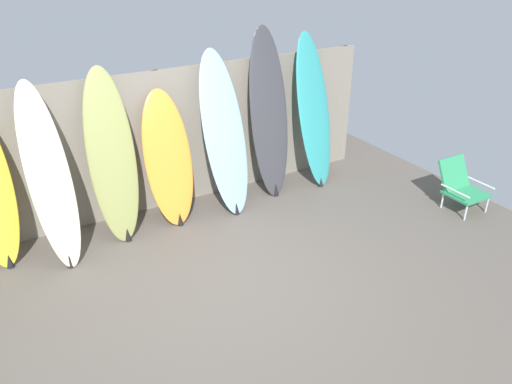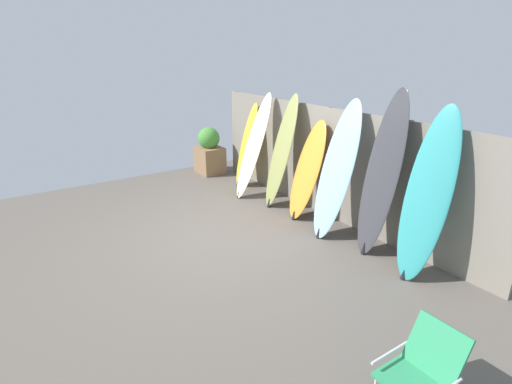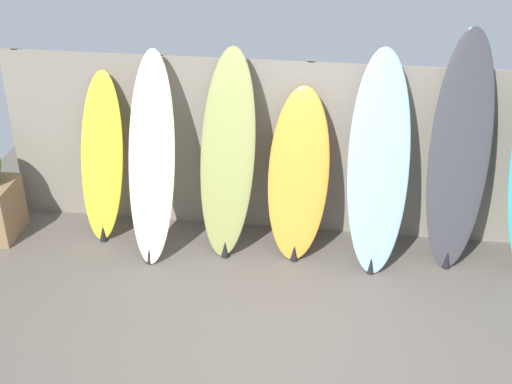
{
  "view_description": "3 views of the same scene",
  "coord_description": "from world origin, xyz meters",
  "px_view_note": "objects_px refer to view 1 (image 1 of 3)",
  "views": [
    {
      "loc": [
        -1.95,
        -3.7,
        3.22
      ],
      "look_at": [
        0.5,
        0.48,
        0.72
      ],
      "focal_mm": 35.0,
      "sensor_mm": 36.0,
      "label": 1
    },
    {
      "loc": [
        4.64,
        -2.5,
        2.69
      ],
      "look_at": [
        0.09,
        0.53,
        0.7
      ],
      "focal_mm": 28.0,
      "sensor_mm": 36.0,
      "label": 2
    },
    {
      "loc": [
        0.31,
        -4.32,
        3.97
      ],
      "look_at": [
        -0.36,
        0.79,
        1.07
      ],
      "focal_mm": 50.0,
      "sensor_mm": 36.0,
      "label": 3
    }
  ],
  "objects_px": {
    "surfboard_cream_1": "(49,178)",
    "surfboard_olive_2": "(112,158)",
    "surfboard_charcoal_5": "(269,116)",
    "surfboard_teal_6": "(314,112)",
    "surfboard_orange_3": "(168,159)",
    "beach_chair": "(461,185)",
    "surfboard_skyblue_4": "(224,135)"
  },
  "relations": [
    {
      "from": "surfboard_teal_6",
      "to": "beach_chair",
      "type": "xyz_separation_m",
      "value": [
        1.21,
        -1.65,
        -0.72
      ]
    },
    {
      "from": "surfboard_skyblue_4",
      "to": "beach_chair",
      "type": "height_order",
      "value": "surfboard_skyblue_4"
    },
    {
      "from": "surfboard_teal_6",
      "to": "surfboard_orange_3",
      "type": "bearing_deg",
      "value": 179.81
    },
    {
      "from": "surfboard_charcoal_5",
      "to": "surfboard_teal_6",
      "type": "distance_m",
      "value": 0.71
    },
    {
      "from": "surfboard_orange_3",
      "to": "surfboard_teal_6",
      "type": "distance_m",
      "value": 2.18
    },
    {
      "from": "surfboard_cream_1",
      "to": "surfboard_charcoal_5",
      "type": "height_order",
      "value": "surfboard_charcoal_5"
    },
    {
      "from": "surfboard_olive_2",
      "to": "surfboard_charcoal_5",
      "type": "distance_m",
      "value": 2.13
    },
    {
      "from": "surfboard_skyblue_4",
      "to": "beach_chair",
      "type": "relative_size",
      "value": 3.19
    },
    {
      "from": "surfboard_teal_6",
      "to": "surfboard_cream_1",
      "type": "bearing_deg",
      "value": -177.87
    },
    {
      "from": "surfboard_orange_3",
      "to": "beach_chair",
      "type": "relative_size",
      "value": 2.55
    },
    {
      "from": "surfboard_cream_1",
      "to": "surfboard_skyblue_4",
      "type": "distance_m",
      "value": 2.11
    },
    {
      "from": "beach_chair",
      "to": "surfboard_skyblue_4",
      "type": "bearing_deg",
      "value": 166.36
    },
    {
      "from": "surfboard_orange_3",
      "to": "surfboard_teal_6",
      "type": "xyz_separation_m",
      "value": [
        2.16,
        -0.01,
        0.24
      ]
    },
    {
      "from": "surfboard_skyblue_4",
      "to": "surfboard_charcoal_5",
      "type": "height_order",
      "value": "surfboard_charcoal_5"
    },
    {
      "from": "surfboard_cream_1",
      "to": "surfboard_olive_2",
      "type": "relative_size",
      "value": 0.97
    },
    {
      "from": "surfboard_charcoal_5",
      "to": "surfboard_teal_6",
      "type": "relative_size",
      "value": 1.06
    },
    {
      "from": "surfboard_orange_3",
      "to": "surfboard_skyblue_4",
      "type": "xyz_separation_m",
      "value": [
        0.73,
        -0.08,
        0.2
      ]
    },
    {
      "from": "surfboard_olive_2",
      "to": "surfboard_teal_6",
      "type": "distance_m",
      "value": 2.84
    },
    {
      "from": "surfboard_orange_3",
      "to": "surfboard_olive_2",
      "type": "bearing_deg",
      "value": -178.18
    },
    {
      "from": "surfboard_olive_2",
      "to": "surfboard_orange_3",
      "type": "distance_m",
      "value": 0.7
    },
    {
      "from": "surfboard_charcoal_5",
      "to": "beach_chair",
      "type": "xyz_separation_m",
      "value": [
        1.92,
        -1.68,
        -0.78
      ]
    },
    {
      "from": "surfboard_cream_1",
      "to": "surfboard_skyblue_4",
      "type": "bearing_deg",
      "value": 1.68
    },
    {
      "from": "surfboard_olive_2",
      "to": "surfboard_orange_3",
      "type": "bearing_deg",
      "value": 1.82
    },
    {
      "from": "surfboard_orange_3",
      "to": "surfboard_charcoal_5",
      "type": "xyz_separation_m",
      "value": [
        1.45,
        0.03,
        0.3
      ]
    },
    {
      "from": "surfboard_charcoal_5",
      "to": "surfboard_teal_6",
      "type": "height_order",
      "value": "surfboard_charcoal_5"
    },
    {
      "from": "surfboard_orange_3",
      "to": "surfboard_teal_6",
      "type": "height_order",
      "value": "surfboard_teal_6"
    },
    {
      "from": "surfboard_cream_1",
      "to": "beach_chair",
      "type": "distance_m",
      "value": 5.02
    },
    {
      "from": "surfboard_skyblue_4",
      "to": "surfboard_teal_6",
      "type": "height_order",
      "value": "surfboard_teal_6"
    },
    {
      "from": "surfboard_cream_1",
      "to": "surfboard_charcoal_5",
      "type": "bearing_deg",
      "value": 3.31
    },
    {
      "from": "surfboard_skyblue_4",
      "to": "surfboard_teal_6",
      "type": "distance_m",
      "value": 1.43
    },
    {
      "from": "surfboard_skyblue_4",
      "to": "surfboard_charcoal_5",
      "type": "bearing_deg",
      "value": 8.07
    },
    {
      "from": "surfboard_cream_1",
      "to": "surfboard_teal_6",
      "type": "relative_size",
      "value": 0.91
    }
  ]
}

